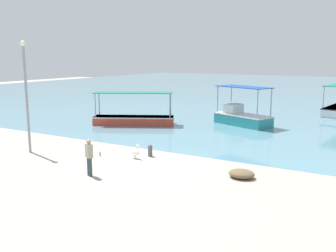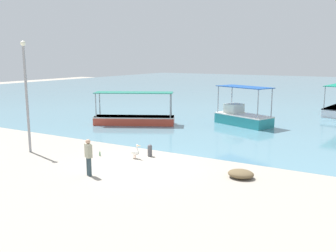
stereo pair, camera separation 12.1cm
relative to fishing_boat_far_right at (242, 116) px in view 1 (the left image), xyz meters
The scene contains 10 objects.
ground 13.40m from the fishing_boat_far_right, 92.91° to the right, with size 120.00×120.00×0.00m, color #9E9487.
harbor_water 34.65m from the fishing_boat_far_right, 91.12° to the left, with size 110.00×90.00×0.00m, color slate.
fishing_boat_far_right is the anchor object (origin of this frame).
fishing_boat_outer 8.51m from the fishing_boat_far_right, 150.85° to the right, with size 6.35×4.26×2.55m.
pelican 12.49m from the fishing_boat_far_right, 96.97° to the right, with size 0.80×0.36×0.80m.
lamp_post 16.30m from the fishing_boat_far_right, 117.59° to the right, with size 0.28×0.28×6.14m.
mooring_bollard 11.68m from the fishing_boat_far_right, 95.36° to the right, with size 0.25×0.25×0.66m.
fisherman_standing 15.89m from the fishing_boat_far_right, 95.94° to the right, with size 0.46×0.37×1.69m.
net_pile 13.39m from the fishing_boat_far_right, 70.88° to the right, with size 1.17×0.99×0.37m, color brown.
glass_bottle 13.39m from the fishing_boat_far_right, 105.07° to the right, with size 0.07×0.07×0.27m.
Camera 1 is at (10.20, -14.69, 5.30)m, focal length 40.00 mm.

